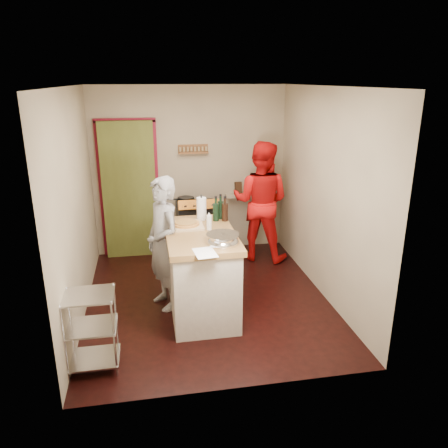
% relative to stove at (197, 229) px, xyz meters
% --- Properties ---
extents(floor, '(3.50, 3.50, 0.00)m').
position_rel_stove_xyz_m(floor, '(-0.05, -1.42, -0.45)').
color(floor, black).
rests_on(floor, ground).
extents(back_wall, '(3.00, 0.44, 2.60)m').
position_rel_stove_xyz_m(back_wall, '(-0.69, 0.36, 0.68)').
color(back_wall, tan).
rests_on(back_wall, ground).
extents(left_wall, '(0.04, 3.50, 2.60)m').
position_rel_stove_xyz_m(left_wall, '(-1.55, -1.42, 0.85)').
color(left_wall, tan).
rests_on(left_wall, ground).
extents(right_wall, '(0.04, 3.50, 2.60)m').
position_rel_stove_xyz_m(right_wall, '(1.45, -1.42, 0.85)').
color(right_wall, tan).
rests_on(right_wall, ground).
extents(ceiling, '(3.00, 3.50, 0.02)m').
position_rel_stove_xyz_m(ceiling, '(-0.05, -1.42, 2.16)').
color(ceiling, white).
rests_on(ceiling, back_wall).
extents(stove, '(0.60, 0.63, 1.00)m').
position_rel_stove_xyz_m(stove, '(0.00, 0.00, 0.00)').
color(stove, black).
rests_on(stove, ground).
extents(wire_shelving, '(0.48, 0.40, 0.80)m').
position_rel_stove_xyz_m(wire_shelving, '(-1.33, -2.62, -0.01)').
color(wire_shelving, silver).
rests_on(wire_shelving, ground).
extents(island, '(0.79, 1.45, 1.32)m').
position_rel_stove_xyz_m(island, '(-0.15, -1.72, 0.08)').
color(island, beige).
rests_on(island, ground).
extents(person_stripe, '(0.59, 0.70, 1.62)m').
position_rel_stove_xyz_m(person_stripe, '(-0.58, -1.51, 0.36)').
color(person_stripe, silver).
rests_on(person_stripe, ground).
extents(person_red, '(1.10, 1.02, 1.82)m').
position_rel_stove_xyz_m(person_red, '(0.95, -0.22, 0.46)').
color(person_red, red).
rests_on(person_red, ground).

